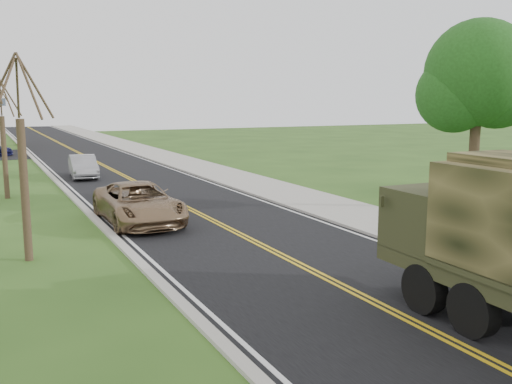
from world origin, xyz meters
TOP-DOWN VIEW (x-y plane):
  - ground at (0.00, 0.00)m, footprint 160.00×160.00m
  - road at (0.00, 40.00)m, footprint 8.00×120.00m
  - curb_right at (4.15, 40.00)m, footprint 0.30×120.00m
  - sidewalk_right at (5.90, 40.00)m, footprint 3.20×120.00m
  - curb_left at (-4.15, 40.00)m, footprint 0.30×120.00m
  - leafy_tree at (11.00, 10.01)m, footprint 4.83×4.50m
  - bare_tree_a at (-7.00, 10.00)m, footprint 1.93×2.26m
  - bare_tree_b at (-7.00, 22.00)m, footprint 1.83×2.14m
  - suv_champagne at (-2.70, 13.67)m, footprint 2.66×5.67m
  - sedan_silver at (-2.42, 27.87)m, footprint 1.76×4.31m

SIDE VIEW (x-z plane):
  - ground at x=0.00m, z-range 0.00..0.00m
  - road at x=0.00m, z-range 0.00..0.01m
  - sidewalk_right at x=5.90m, z-range 0.00..0.10m
  - curb_left at x=-4.15m, z-range 0.00..0.10m
  - curb_right at x=4.15m, z-range 0.00..0.12m
  - sedan_silver at x=-2.42m, z-range 0.00..1.39m
  - suv_champagne at x=-2.70m, z-range 0.00..1.57m
  - bare_tree_b at x=-7.00m, z-range -0.39..5.34m
  - bare_tree_a at x=-7.00m, z-range -0.41..5.66m
  - leafy_tree at x=11.00m, z-range 1.44..9.54m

